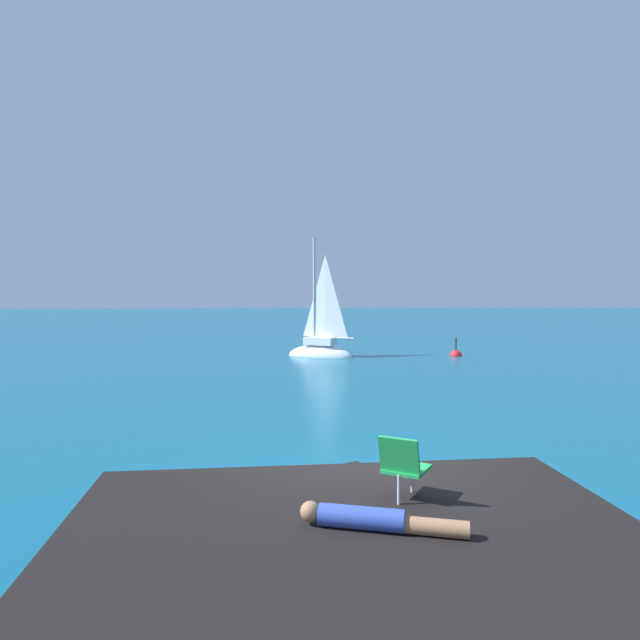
# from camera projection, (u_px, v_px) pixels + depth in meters

# --- Properties ---
(ground_plane) EXTENTS (160.00, 160.00, 0.00)m
(ground_plane) POSITION_uv_depth(u_px,v_px,m) (360.00, 500.00, 8.85)
(ground_plane) COLOR #0F5675
(shore_ledge) EXTENTS (6.55, 4.90, 0.69)m
(shore_ledge) POSITION_uv_depth(u_px,v_px,m) (354.00, 559.00, 6.21)
(shore_ledge) COLOR black
(shore_ledge) RESTS_ON ground
(boulder_seaward) EXTENTS (1.38, 1.53, 0.95)m
(boulder_seaward) POSITION_uv_depth(u_px,v_px,m) (336.00, 508.00, 8.56)
(boulder_seaward) COLOR black
(boulder_seaward) RESTS_ON ground
(boulder_inland) EXTENTS (1.28, 1.26, 0.72)m
(boulder_inland) POSITION_uv_depth(u_px,v_px,m) (342.00, 508.00, 8.55)
(boulder_inland) COLOR black
(boulder_inland) RESTS_ON ground
(sailboat_near) EXTENTS (3.33, 2.37, 6.05)m
(sailboat_near) POSITION_uv_depth(u_px,v_px,m) (320.00, 349.00, 27.19)
(sailboat_near) COLOR white
(sailboat_near) RESTS_ON ground
(person_sunbather) EXTENTS (1.73, 0.62, 0.25)m
(person_sunbather) POSITION_uv_depth(u_px,v_px,m) (374.00, 519.00, 6.09)
(person_sunbather) COLOR #334CB2
(person_sunbather) RESTS_ON shore_ledge
(beach_chair) EXTENTS (0.71, 0.76, 0.80)m
(beach_chair) POSITION_uv_depth(u_px,v_px,m) (403.00, 464.00, 6.93)
(beach_chair) COLOR green
(beach_chair) RESTS_ON shore_ledge
(marker_buoy) EXTENTS (0.56, 0.56, 1.13)m
(marker_buoy) POSITION_uv_depth(u_px,v_px,m) (456.00, 356.00, 27.44)
(marker_buoy) COLOR red
(marker_buoy) RESTS_ON ground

